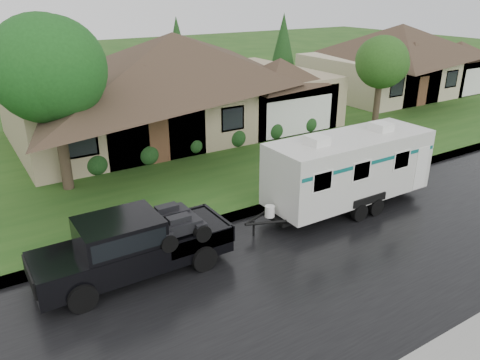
{
  "coord_description": "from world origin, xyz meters",
  "views": [
    {
      "loc": [
        -9.46,
        -11.18,
        8.04
      ],
      "look_at": [
        -1.1,
        2.0,
        1.62
      ],
      "focal_mm": 35.0,
      "sensor_mm": 36.0,
      "label": 1
    }
  ],
  "objects": [
    {
      "name": "lawn",
      "position": [
        0.0,
        15.0,
        0.07
      ],
      "size": [
        140.0,
        26.0,
        0.15
      ],
      "primitive_type": "cube",
      "color": "#204916",
      "rests_on": "ground"
    },
    {
      "name": "road",
      "position": [
        0.0,
        -2.0,
        0.01
      ],
      "size": [
        140.0,
        8.0,
        0.01
      ],
      "primitive_type": "cube",
      "color": "black",
      "rests_on": "ground"
    },
    {
      "name": "tree_right_green",
      "position": [
        12.73,
        8.15,
        3.89
      ],
      "size": [
        3.26,
        3.26,
        5.39
      ],
      "color": "#382B1E",
      "rests_on": "lawn"
    },
    {
      "name": "tree_left_green",
      "position": [
        -5.83,
        8.16,
        5.02
      ],
      "size": [
        4.24,
        4.24,
        7.01
      ],
      "color": "#382B1E",
      "rests_on": "lawn"
    },
    {
      "name": "ground",
      "position": [
        0.0,
        0.0,
        0.0
      ],
      "size": [
        140.0,
        140.0,
        0.0
      ],
      "primitive_type": "plane",
      "color": "#204916",
      "rests_on": "ground"
    },
    {
      "name": "house_main",
      "position": [
        2.29,
        13.84,
        3.59
      ],
      "size": [
        19.44,
        10.8,
        6.9
      ],
      "color": "tan",
      "rests_on": "lawn"
    },
    {
      "name": "travel_trailer",
      "position": [
        3.05,
        0.73,
        1.7
      ],
      "size": [
        7.14,
        2.51,
        3.2
      ],
      "color": "silver",
      "rests_on": "ground"
    },
    {
      "name": "curb",
      "position": [
        0.0,
        2.25,
        0.07
      ],
      "size": [
        140.0,
        0.5,
        0.15
      ],
      "primitive_type": "cube",
      "color": "gray",
      "rests_on": "ground"
    },
    {
      "name": "pickup_truck",
      "position": [
        -5.76,
        0.73,
        1.03
      ],
      "size": [
        5.79,
        2.2,
        1.93
      ],
      "color": "black",
      "rests_on": "ground"
    },
    {
      "name": "house_neighbor",
      "position": [
        22.27,
        14.34,
        3.32
      ],
      "size": [
        15.12,
        9.72,
        6.45
      ],
      "color": "tan",
      "rests_on": "lawn"
    },
    {
      "name": "shrub_row",
      "position": [
        2.0,
        9.3,
        0.65
      ],
      "size": [
        13.6,
        1.0,
        1.0
      ],
      "color": "#143814",
      "rests_on": "lawn"
    }
  ]
}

